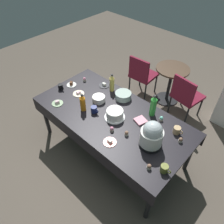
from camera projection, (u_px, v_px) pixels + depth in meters
name	position (u px, v px, depth m)	size (l,w,h in m)	color
ground	(112.00, 149.00, 3.47)	(9.00, 9.00, 0.00)	brown
potluck_table	(112.00, 118.00, 2.99)	(2.20, 1.10, 0.75)	black
frosted_layer_cake	(115.00, 114.00, 2.87)	(0.28, 0.28, 0.13)	silver
slow_cooker	(152.00, 135.00, 2.46)	(0.28, 0.28, 0.36)	black
glass_salad_bowl	(123.00, 95.00, 3.18)	(0.24, 0.24, 0.09)	#B2C6BC
ceramic_snack_bowl	(99.00, 99.00, 3.14)	(0.18, 0.18, 0.08)	silver
dessert_plate_white	(71.00, 84.00, 3.44)	(0.15, 0.15, 0.06)	white
dessert_plate_charcoal	(104.00, 85.00, 3.43)	(0.16, 0.16, 0.05)	#2D2D33
dessert_plate_cream	(79.00, 93.00, 3.28)	(0.17, 0.17, 0.04)	beige
dessert_plate_coral	(110.00, 142.00, 2.60)	(0.16, 0.16, 0.05)	#E07266
dessert_plate_sage	(57.00, 103.00, 3.11)	(0.16, 0.16, 0.05)	#8CA87F
cupcake_rose	(127.00, 133.00, 2.67)	(0.05, 0.05, 0.07)	beige
cupcake_cocoa	(84.00, 79.00, 3.50)	(0.05, 0.05, 0.07)	beige
cupcake_mint	(112.00, 129.00, 2.72)	(0.05, 0.05, 0.07)	beige
cupcake_berry	(149.00, 167.00, 2.32)	(0.05, 0.05, 0.07)	beige
cupcake_vanilla	(161.00, 119.00, 2.85)	(0.05, 0.05, 0.07)	beige
cupcake_lemon	(181.00, 140.00, 2.59)	(0.05, 0.05, 0.07)	beige
soda_bottle_ginger_ale	(112.00, 83.00, 3.25)	(0.07, 0.07, 0.29)	gold
soda_bottle_lime_soda	(153.00, 106.00, 2.85)	(0.08, 0.08, 0.33)	green
soda_bottle_orange_juice	(83.00, 103.00, 2.94)	(0.08, 0.08, 0.27)	orange
coffee_mug_navy	(94.00, 110.00, 2.96)	(0.13, 0.09, 0.09)	navy
coffee_mug_tan	(177.00, 130.00, 2.68)	(0.13, 0.09, 0.09)	tan
coffee_mug_olive	(164.00, 169.00, 2.29)	(0.13, 0.08, 0.09)	olive
coffee_mug_black	(61.00, 87.00, 3.34)	(0.12, 0.08, 0.09)	black
paper_napkin_stack	(140.00, 120.00, 2.85)	(0.14, 0.14, 0.02)	pink
maroon_chair_left	(142.00, 74.00, 4.15)	(0.46, 0.46, 0.85)	maroon
maroon_chair_right	(186.00, 95.00, 3.68)	(0.50, 0.50, 0.85)	maroon
round_cafe_table	(171.00, 79.00, 4.01)	(0.60, 0.60, 0.72)	#473323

